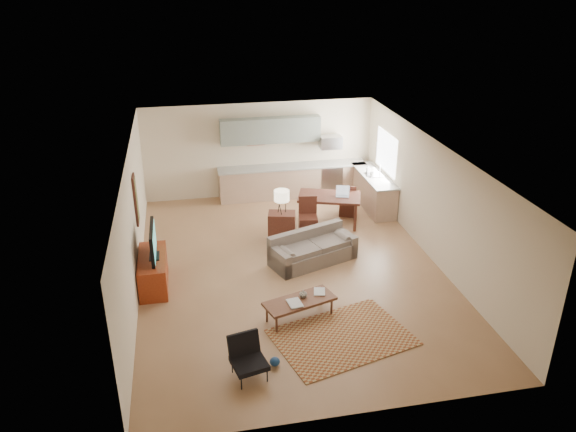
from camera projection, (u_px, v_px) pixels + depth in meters
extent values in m
plane|color=#926744|center=(291.00, 269.00, 12.45)|extent=(9.00, 9.00, 0.00)
plane|color=white|center=(291.00, 152.00, 11.33)|extent=(9.00, 9.00, 0.00)
plane|color=beige|center=(259.00, 150.00, 15.91)|extent=(6.50, 0.00, 6.50)
plane|color=beige|center=(354.00, 341.00, 7.87)|extent=(6.50, 0.00, 6.50)
plane|color=beige|center=(133.00, 226.00, 11.31)|extent=(0.00, 9.00, 9.00)
plane|color=beige|center=(434.00, 202.00, 12.46)|extent=(0.00, 9.00, 9.00)
cube|color=#A5A8AD|center=(329.00, 179.00, 16.35)|extent=(0.62, 0.62, 0.90)
cube|color=#A5A8AD|center=(330.00, 142.00, 15.91)|extent=(0.62, 0.40, 0.35)
cube|color=gray|center=(270.00, 130.00, 15.56)|extent=(2.80, 0.34, 0.70)
cube|color=white|center=(386.00, 152.00, 15.06)|extent=(0.02, 1.40, 1.05)
cube|color=brown|center=(342.00, 337.00, 10.16)|extent=(2.72, 2.21, 0.02)
imported|color=maroon|center=(288.00, 305.00, 10.38)|extent=(0.34, 0.40, 0.03)
imported|color=navy|center=(314.00, 292.00, 10.80)|extent=(0.35, 0.39, 0.02)
imported|color=black|center=(303.00, 293.00, 10.61)|extent=(0.17, 0.17, 0.16)
imported|color=#F7EFC5|center=(368.00, 169.00, 15.41)|extent=(0.11, 0.11, 0.19)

